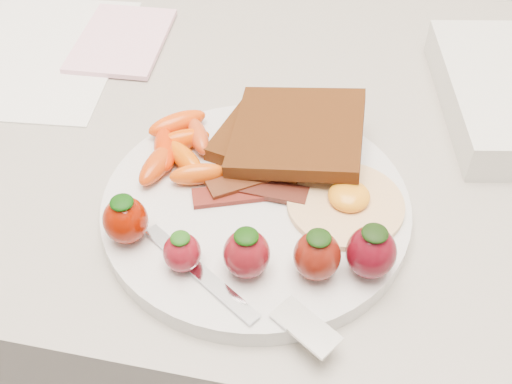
# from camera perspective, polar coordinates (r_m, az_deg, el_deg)

# --- Properties ---
(counter) EXTENTS (2.00, 0.60, 0.90)m
(counter) POSITION_cam_1_polar(r_m,az_deg,el_deg) (1.02, 1.14, -13.58)
(counter) COLOR gray
(counter) RESTS_ON ground
(plate) EXTENTS (0.27, 0.27, 0.02)m
(plate) POSITION_cam_1_polar(r_m,az_deg,el_deg) (0.57, 0.00, -1.34)
(plate) COLOR silver
(plate) RESTS_ON counter
(toast_lower) EXTENTS (0.11, 0.11, 0.01)m
(toast_lower) POSITION_cam_1_polar(r_m,az_deg,el_deg) (0.61, 1.21, 4.75)
(toast_lower) COLOR black
(toast_lower) RESTS_ON plate
(toast_upper) EXTENTS (0.12, 0.12, 0.03)m
(toast_upper) POSITION_cam_1_polar(r_m,az_deg,el_deg) (0.60, 3.73, 5.36)
(toast_upper) COLOR black
(toast_upper) RESTS_ON toast_lower
(fried_egg) EXTENTS (0.12, 0.12, 0.02)m
(fried_egg) POSITION_cam_1_polar(r_m,az_deg,el_deg) (0.56, 8.04, -0.87)
(fried_egg) COLOR #F8E5B3
(fried_egg) RESTS_ON plate
(bacon_strips) EXTENTS (0.10, 0.08, 0.01)m
(bacon_strips) POSITION_cam_1_polar(r_m,az_deg,el_deg) (0.57, -0.40, 0.49)
(bacon_strips) COLOR #480C03
(bacon_strips) RESTS_ON plate
(baby_carrots) EXTENTS (0.09, 0.12, 0.02)m
(baby_carrots) POSITION_cam_1_polar(r_m,az_deg,el_deg) (0.60, -6.89, 3.87)
(baby_carrots) COLOR #E34600
(baby_carrots) RESTS_ON plate
(strawberries) EXTENTS (0.23, 0.06, 0.05)m
(strawberries) POSITION_cam_1_polar(r_m,az_deg,el_deg) (0.50, 0.28, -4.79)
(strawberries) COLOR #770F00
(strawberries) RESTS_ON plate
(fork) EXTENTS (0.17, 0.10, 0.00)m
(fork) POSITION_cam_1_polar(r_m,az_deg,el_deg) (0.49, -0.90, -9.21)
(fork) COLOR silver
(fork) RESTS_ON plate
(paper_sheet) EXTENTS (0.21, 0.27, 0.00)m
(paper_sheet) POSITION_cam_1_polar(r_m,az_deg,el_deg) (0.81, -18.77, 11.58)
(paper_sheet) COLOR white
(paper_sheet) RESTS_ON counter
(notepad) EXTENTS (0.11, 0.15, 0.01)m
(notepad) POSITION_cam_1_polar(r_m,az_deg,el_deg) (0.80, -11.82, 13.11)
(notepad) COLOR #FABBCF
(notepad) RESTS_ON paper_sheet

